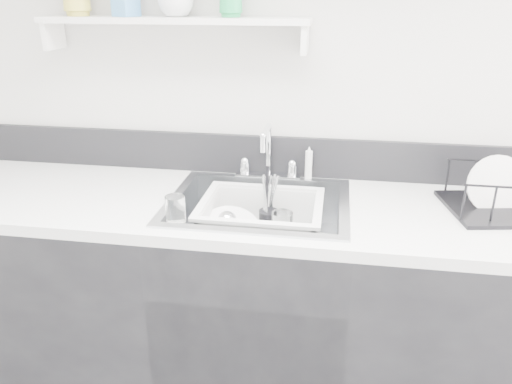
% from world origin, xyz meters
% --- Properties ---
extents(counter_run, '(3.20, 0.62, 0.92)m').
position_xyz_m(counter_run, '(0.00, 1.19, 0.46)').
color(counter_run, black).
rests_on(counter_run, ground).
extents(backsplash, '(3.20, 0.02, 0.16)m').
position_xyz_m(backsplash, '(0.00, 1.49, 1.00)').
color(backsplash, black).
rests_on(backsplash, counter_run).
extents(sink, '(0.64, 0.52, 0.20)m').
position_xyz_m(sink, '(0.00, 1.19, 0.83)').
color(sink, silver).
rests_on(sink, counter_run).
extents(faucet, '(0.26, 0.18, 0.23)m').
position_xyz_m(faucet, '(0.00, 1.44, 0.98)').
color(faucet, silver).
rests_on(faucet, counter_run).
extents(side_sprayer, '(0.03, 0.03, 0.14)m').
position_xyz_m(side_sprayer, '(0.16, 1.44, 0.99)').
color(side_sprayer, silver).
rests_on(side_sprayer, counter_run).
extents(wall_shelf, '(1.00, 0.16, 0.12)m').
position_xyz_m(wall_shelf, '(-0.35, 1.42, 1.51)').
color(wall_shelf, silver).
rests_on(wall_shelf, room_shell).
extents(wash_tub, '(0.52, 0.47, 0.17)m').
position_xyz_m(wash_tub, '(0.01, 1.20, 0.84)').
color(wash_tub, silver).
rests_on(wash_tub, sink).
extents(plate_stack, '(0.26, 0.25, 0.10)m').
position_xyz_m(plate_stack, '(-0.09, 1.16, 0.79)').
color(plate_stack, white).
rests_on(plate_stack, wash_tub).
extents(utensil_cup, '(0.07, 0.07, 0.25)m').
position_xyz_m(utensil_cup, '(0.03, 1.26, 0.82)').
color(utensil_cup, black).
rests_on(utensil_cup, wash_tub).
extents(ladle, '(0.31, 0.24, 0.09)m').
position_xyz_m(ladle, '(-0.05, 1.17, 0.81)').
color(ladle, silver).
rests_on(ladle, wash_tub).
extents(tumbler_in_tub, '(0.08, 0.08, 0.11)m').
position_xyz_m(tumbler_in_tub, '(0.09, 1.21, 0.82)').
color(tumbler_in_tub, white).
rests_on(tumbler_in_tub, wash_tub).
extents(tumbler_counter, '(0.08, 0.08, 0.09)m').
position_xyz_m(tumbler_counter, '(-0.24, 0.99, 0.96)').
color(tumbler_counter, white).
rests_on(tumbler_counter, counter_run).
extents(dish_rack, '(0.45, 0.37, 0.14)m').
position_xyz_m(dish_rack, '(0.86, 1.26, 0.99)').
color(dish_rack, black).
rests_on(dish_rack, counter_run).
extents(bowl_small, '(0.14, 0.14, 0.04)m').
position_xyz_m(bowl_small, '(0.07, 1.12, 0.79)').
color(bowl_small, white).
rests_on(bowl_small, wash_tub).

